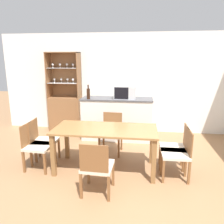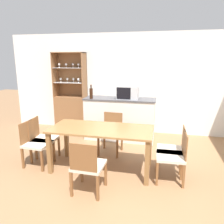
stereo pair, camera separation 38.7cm
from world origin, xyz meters
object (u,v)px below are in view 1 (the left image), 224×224
Objects in this scene: dining_chair_side_left_near at (37,146)px; wine_bottle at (88,93)px; dining_chair_head_far at (111,133)px; dining_chair_head_near at (97,167)px; dining_chair_side_right_far at (175,148)px; microwave at (125,92)px; display_cabinet at (66,108)px; dining_chair_side_right_near at (178,153)px; dining_table at (105,134)px; dining_chair_side_left_far at (43,141)px.

wine_bottle is at bearing 161.29° from dining_chair_side_left_near.
dining_chair_head_far and dining_chair_head_near have the same top height.
microwave is at bearing 35.76° from dining_chair_side_right_far.
microwave is (1.42, 1.65, 0.73)m from dining_chair_side_left_near.
display_cabinet is 1.92m from dining_chair_head_far.
wine_bottle reaches higher than dining_chair_head_near.
dining_chair_head_near is at bearing 115.09° from dining_chair_side_right_near.
dining_table is 2.14× the size of dining_chair_head_far.
display_cabinet is 3.24m from dining_chair_side_right_far.
dining_table is 5.35× the size of wine_bottle.
dining_chair_head_near is 1.47m from dining_chair_side_left_far.
dining_chair_side_right_far is at bearing -35.92° from display_cabinet.
dining_chair_side_right_far is at bearing 5.71° from dining_table.
dining_chair_side_right_far is 2.50× the size of wine_bottle.
wine_bottle is (-1.81, 1.46, 0.71)m from dining_chair_side_right_near.
microwave reaches higher than dining_chair_side_left_near.
dining_chair_side_right_near is 1.00× the size of dining_chair_side_right_far.
microwave is (0.22, 1.53, 0.51)m from dining_table.
dining_chair_side_left_near is at bearing -174.39° from dining_table.
dining_chair_side_left_near is at bearing -130.76° from microwave.
microwave is (0.22, 2.26, 0.73)m from dining_chair_head_near.
wine_bottle is at bearing 114.45° from dining_table.
dining_chair_head_far is at bearing 91.52° from dining_chair_head_near.
display_cabinet is at bearing -39.22° from dining_chair_head_far.
microwave is at bearing 81.90° from dining_table.
dining_chair_side_right_near is at bearing 28.60° from dining_chair_head_near.
display_cabinet reaches higher than dining_chair_side_right_near.
microwave is at bearing -102.11° from dining_chair_head_far.
dining_chair_side_left_far is (0.00, 0.24, 0.00)m from dining_chair_side_left_near.
dining_chair_head_near is 2.27m from wine_bottle.
dining_chair_side_right_near is at bearing -39.21° from display_cabinet.
display_cabinet is at bearing 54.90° from dining_chair_side_right_far.
dining_chair_side_left_near is (-1.20, 0.61, 0.00)m from dining_chair_head_near.
dining_chair_side_left_far is (-1.20, 0.12, -0.23)m from dining_table.
dining_chair_side_right_near and dining_chair_side_left_far have the same top height.
wine_bottle is at bearing 56.87° from dining_chair_side_right_far.
display_cabinet reaches higher than microwave.
display_cabinet is at bearing 125.06° from dining_table.
dining_chair_head_far is 1.35m from dining_chair_side_left_far.
display_cabinet is 3.09m from dining_chair_head_near.
dining_chair_side_left_near is at bearing -4.54° from dining_chair_side_left_far.
dining_chair_head_near and dining_chair_side_left_far have the same top height.
dining_chair_side_right_near and dining_chair_side_right_far have the same top height.
display_cabinet is 1.18m from wine_bottle.
wine_bottle is at bearing -40.01° from display_cabinet.
wine_bottle is (0.59, 1.46, 0.71)m from dining_chair_side_left_near.
microwave is 1.51× the size of wine_bottle.
dining_chair_side_right_far is (1.20, 0.12, -0.23)m from dining_table.
dining_chair_head_far is at bearing -44.87° from wine_bottle.
dining_chair_head_near is at bearing -73.65° from wine_bottle.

